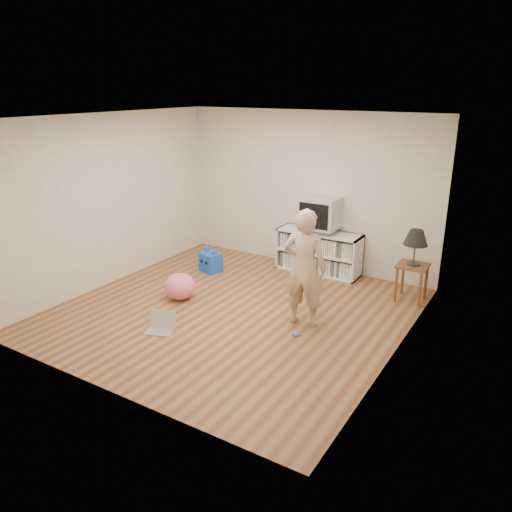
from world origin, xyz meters
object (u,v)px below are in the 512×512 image
at_px(dvd_deck, 320,230).
at_px(person, 305,268).
at_px(crt_tv, 320,213).
at_px(side_table, 412,273).
at_px(laptop, 161,325).
at_px(plush_blue, 211,262).
at_px(plush_pink, 180,286).
at_px(media_unit, 319,252).
at_px(table_lamp, 416,238).

height_order(dvd_deck, person, person).
distance_m(crt_tv, side_table, 1.78).
height_order(person, laptop, person).
bearing_deg(person, crt_tv, -80.16).
bearing_deg(crt_tv, plush_blue, -149.44).
relative_size(laptop, plush_pink, 0.94).
bearing_deg(side_table, plush_pink, -149.52).
distance_m(dvd_deck, plush_pink, 2.48).
relative_size(side_table, person, 0.35).
relative_size(media_unit, plush_pink, 3.12).
relative_size(person, plush_pink, 3.46).
relative_size(table_lamp, plush_blue, 1.28).
height_order(dvd_deck, table_lamp, table_lamp).
bearing_deg(table_lamp, plush_blue, -170.23).
xyz_separation_m(table_lamp, person, (-0.99, -1.48, -0.17)).
distance_m(crt_tv, plush_blue, 1.99).
bearing_deg(side_table, crt_tv, 167.33).
height_order(crt_tv, table_lamp, crt_tv).
height_order(side_table, plush_blue, side_table).
bearing_deg(side_table, table_lamp, 0.00).
bearing_deg(table_lamp, person, -123.84).
bearing_deg(table_lamp, dvd_deck, 167.22).
distance_m(crt_tv, person, 1.97).
relative_size(dvd_deck, side_table, 0.82).
xyz_separation_m(dvd_deck, laptop, (-0.82, -2.97, -0.67)).
bearing_deg(plush_blue, crt_tv, 47.29).
distance_m(media_unit, laptop, 3.11).
relative_size(laptop, plush_blue, 1.05).
bearing_deg(table_lamp, laptop, -133.36).
bearing_deg(crt_tv, person, -70.96).
xyz_separation_m(table_lamp, plush_blue, (-3.18, -0.55, -0.77)).
bearing_deg(plush_pink, person, 6.53).
xyz_separation_m(media_unit, plush_blue, (-1.55, -0.93, -0.18)).
relative_size(dvd_deck, laptop, 1.07).
relative_size(media_unit, person, 0.90).
xyz_separation_m(media_unit, side_table, (1.63, -0.39, 0.07)).
bearing_deg(dvd_deck, plush_pink, -121.23).
bearing_deg(side_table, laptop, -133.36).
height_order(plush_blue, plush_pink, plush_blue).
bearing_deg(dvd_deck, table_lamp, -12.78).
relative_size(dvd_deck, plush_blue, 1.12).
relative_size(person, plush_blue, 3.86).
bearing_deg(dvd_deck, side_table, -12.78).
xyz_separation_m(dvd_deck, plush_blue, (-1.55, -0.92, -0.57)).
xyz_separation_m(crt_tv, plush_pink, (-1.25, -2.06, -0.83)).
bearing_deg(laptop, crt_tv, 54.84).
distance_m(media_unit, person, 2.02).
bearing_deg(side_table, plush_blue, -170.23).
bearing_deg(plush_pink, table_lamp, 30.48).
distance_m(crt_tv, laptop, 3.22).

